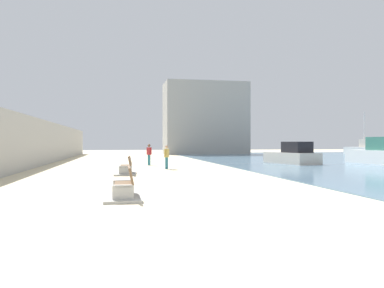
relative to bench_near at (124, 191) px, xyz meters
The scene contains 10 objects.
ground_plane 14.68m from the bench_near, 84.68° to the left, with size 120.00×120.00×0.00m, color beige.
seawall 15.92m from the bench_near, 112.79° to the left, with size 0.80×64.00×3.41m, color #ADAAA3.
bench_near is the anchor object (origin of this frame).
bench_far 8.77m from the bench_near, 88.83° to the left, with size 1.22×2.16×0.98m.
person_walking 16.66m from the bench_near, 83.20° to the left, with size 0.36×0.44×1.59m.
person_standing 12.71m from the bench_near, 77.29° to the left, with size 0.36×0.44×1.53m.
boat_mid_bay 24.34m from the bench_near, 36.52° to the left, with size 2.07×5.17×2.10m.
boat_nearest 20.96m from the bench_near, 50.61° to the left, with size 2.96×5.19×1.74m.
boat_distant 47.11m from the bench_near, 46.06° to the left, with size 3.23×6.20×5.87m.
harbor_building 44.59m from the bench_near, 74.09° to the left, with size 12.00×6.00×10.47m, color #9E9E99.
Camera 1 is at (-1.44, -8.21, 1.71)m, focal length 35.13 mm.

